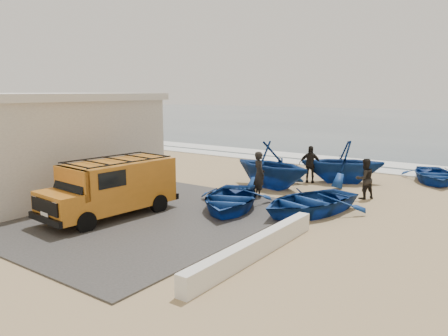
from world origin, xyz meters
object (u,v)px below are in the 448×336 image
Objects in this scene: van at (112,186)px; boat_mid_left at (271,165)px; boat_near_right at (308,202)px; fisherman_back at (310,164)px; fisherman_middle at (365,179)px; boat_far_left at (343,162)px; fisherman_front at (259,174)px; building at (27,142)px; parapet at (255,248)px; boat_near_left at (230,199)px; boat_far_right at (434,175)px.

boat_mid_left is (2.17, 7.39, -0.03)m from van.
boat_near_right is 2.35× the size of fisherman_back.
boat_near_right is 3.57m from fisherman_middle.
van is 1.26× the size of boat_far_left.
fisherman_front is at bearing -46.62° from boat_far_left.
fisherman_front is 4.04m from fisherman_back.
van is at bearing 100.60° from fisherman_front.
van reaches higher than fisherman_back.
building is at bearing 139.62° from boat_mid_left.
parapet is 3.11× the size of fisherman_front.
building reaches higher than boat_mid_left.
boat_near_left reaches higher than parapet.
building is at bearing 65.13° from fisherman_front.
building is 2.31× the size of boat_near_left.
boat_far_left is (4.43, 10.40, -0.08)m from van.
fisherman_back is (0.44, 4.01, -0.07)m from fisherman_front.
boat_far_right is (8.07, 13.00, -0.72)m from van.
boat_near_right is at bearing -121.66° from boat_mid_left.
boat_near_left is at bearing -137.81° from boat_far_right.
van is 1.31× the size of boat_far_right.
boat_mid_left reaches higher than boat_far_left.
fisherman_middle is at bearing -128.14° from boat_far_right.
boat_mid_left reaches higher than fisherman_middle.
parapet is 8.20m from fisherman_middle.
boat_near_right is (5.45, 4.36, -0.66)m from van.
boat_far_right is 9.25m from fisherman_front.
boat_near_left is 1.09× the size of boat_far_right.
boat_near_left is (9.23, 2.50, -1.74)m from building.
boat_near_left is at bearing 15.14° from building.
fisherman_back reaches higher than fisherman_middle.
fisherman_front is at bearing -153.39° from boat_mid_left.
van is 1.16× the size of boat_near_right.
van is 7.71m from boat_mid_left.
boat_near_right is at bearing 1.85° from boat_near_left.
boat_mid_left is 8.17m from boat_far_right.
fisherman_middle is (12.73, 7.17, -1.32)m from building.
boat_near_left is (2.87, 3.10, -0.68)m from van.
boat_far_right reaches higher than parapet.
boat_mid_left is at bearing -139.21° from fisherman_back.
fisherman_back is at bearing 43.12° from building.
fisherman_front is 1.07× the size of fisherman_back.
fisherman_middle is 0.93× the size of fisherman_back.
boat_mid_left reaches higher than fisherman_back.
boat_near_left is 2.45m from fisherman_front.
fisherman_front is (0.53, -1.91, -0.10)m from boat_mid_left.
boat_mid_left is 1.04× the size of boat_far_left.
building is at bearing -74.95° from boat_far_left.
fisherman_middle is at bearing -52.47° from fisherman_back.
boat_mid_left is (-3.28, 3.04, 0.63)m from boat_near_right.
boat_near_right is 1.09× the size of boat_far_left.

